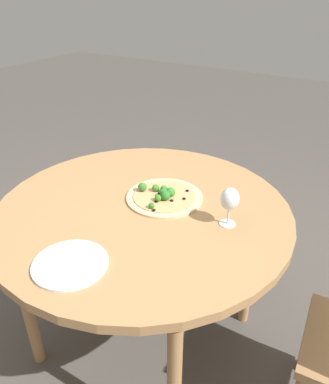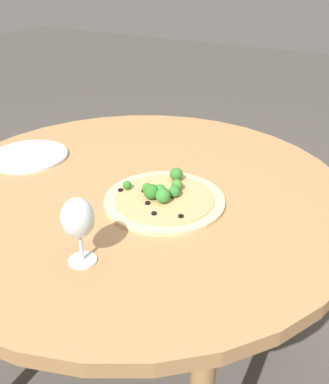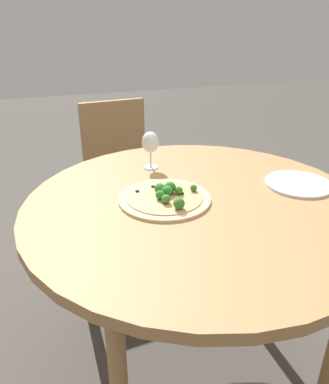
{
  "view_description": "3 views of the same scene",
  "coord_description": "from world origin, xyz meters",
  "px_view_note": "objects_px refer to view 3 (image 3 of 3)",
  "views": [
    {
      "loc": [
        1.03,
        0.74,
        1.58
      ],
      "look_at": [
        -0.11,
        0.04,
        0.81
      ],
      "focal_mm": 35.0,
      "sensor_mm": 36.0,
      "label": 1
    },
    {
      "loc": [
        -0.56,
        0.89,
        1.36
      ],
      "look_at": [
        -0.11,
        0.04,
        0.81
      ],
      "focal_mm": 40.0,
      "sensor_mm": 36.0,
      "label": 2
    },
    {
      "loc": [
        -0.46,
        -1.05,
        1.36
      ],
      "look_at": [
        -0.11,
        0.04,
        0.81
      ],
      "focal_mm": 35.0,
      "sensor_mm": 36.0,
      "label": 3
    }
  ],
  "objects_px": {
    "chair": "(121,176)",
    "plate_near": "(299,184)",
    "pizza": "(165,197)",
    "wine_glass": "(150,143)"
  },
  "relations": [
    {
      "from": "chair",
      "to": "plate_near",
      "type": "bearing_deg",
      "value": -67.8
    },
    {
      "from": "pizza",
      "to": "plate_near",
      "type": "relative_size",
      "value": 1.3
    },
    {
      "from": "chair",
      "to": "wine_glass",
      "type": "relative_size",
      "value": 5.93
    },
    {
      "from": "plate_near",
      "to": "chair",
      "type": "bearing_deg",
      "value": 116.66
    },
    {
      "from": "chair",
      "to": "wine_glass",
      "type": "distance_m",
      "value": 0.74
    },
    {
      "from": "pizza",
      "to": "wine_glass",
      "type": "xyz_separation_m",
      "value": [
        0.04,
        0.3,
        0.09
      ]
    },
    {
      "from": "chair",
      "to": "wine_glass",
      "type": "xyz_separation_m",
      "value": [
        0.01,
        -0.62,
        0.4
      ]
    },
    {
      "from": "chair",
      "to": "pizza",
      "type": "height_order",
      "value": "chair"
    },
    {
      "from": "plate_near",
      "to": "pizza",
      "type": "bearing_deg",
      "value": 175.45
    },
    {
      "from": "pizza",
      "to": "wine_glass",
      "type": "relative_size",
      "value": 2.07
    }
  ]
}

